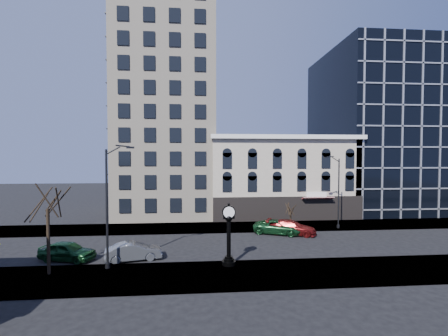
{
  "coord_description": "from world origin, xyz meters",
  "views": [
    {
      "loc": [
        -0.86,
        -31.03,
        9.23
      ],
      "look_at": [
        2.0,
        4.0,
        8.0
      ],
      "focal_mm": 24.0,
      "sensor_mm": 36.0,
      "label": 1
    }
  ],
  "objects": [
    {
      "name": "glass_office",
      "position": [
        32.0,
        20.91,
        14.0
      ],
      "size": [
        20.0,
        20.15,
        28.0
      ],
      "color": "black",
      "rests_on": "ground"
    },
    {
      "name": "victorian_row",
      "position": [
        12.0,
        15.89,
        6.0
      ],
      "size": [
        22.6,
        11.19,
        12.5
      ],
      "color": "#BDB09B",
      "rests_on": "ground"
    },
    {
      "name": "street_lamp_far",
      "position": [
        16.3,
        5.88,
        7.28
      ],
      "size": [
        2.44,
        0.69,
        9.48
      ],
      "rotation": [
        0.0,
        0.0,
        3.31
      ],
      "color": "black",
      "rests_on": "sidewalk_far"
    },
    {
      "name": "car_far_a",
      "position": [
        8.58,
        4.25,
        0.81
      ],
      "size": [
        6.43,
        4.76,
        1.62
      ],
      "primitive_type": "imported",
      "rotation": [
        0.0,
        0.0,
        1.17
      ],
      "color": "#143F1E",
      "rests_on": "ground"
    },
    {
      "name": "street_lamp_near",
      "position": [
        -7.73,
        -5.73,
        7.93
      ],
      "size": [
        2.56,
        1.19,
        10.35
      ],
      "rotation": [
        0.0,
        0.0,
        0.36
      ],
      "color": "black",
      "rests_on": "sidewalk_near"
    },
    {
      "name": "street_clock",
      "position": [
        1.59,
        -6.03,
        2.5
      ],
      "size": [
        1.2,
        1.2,
        5.27
      ],
      "rotation": [
        0.0,
        0.0,
        0.0
      ],
      "color": "black",
      "rests_on": "sidewalk_near"
    },
    {
      "name": "bare_tree_near",
      "position": [
        -12.64,
        -6.9,
        6.35
      ],
      "size": [
        4.8,
        4.8,
        8.25
      ],
      "color": "black",
      "rests_on": "sidewalk_near"
    },
    {
      "name": "cream_tower",
      "position": [
        -6.11,
        18.88,
        19.32
      ],
      "size": [
        15.9,
        15.4,
        42.5
      ],
      "color": "beige",
      "rests_on": "ground"
    },
    {
      "name": "ground",
      "position": [
        0.0,
        0.0,
        0.0
      ],
      "size": [
        160.0,
        160.0,
        0.0
      ],
      "primitive_type": "plane",
      "color": "black",
      "rests_on": "ground"
    },
    {
      "name": "sidewalk_near",
      "position": [
        0.0,
        -8.0,
        0.06
      ],
      "size": [
        160.0,
        6.0,
        0.12
      ],
      "primitive_type": "cube",
      "color": "gray",
      "rests_on": "ground"
    },
    {
      "name": "car_near_b",
      "position": [
        -6.78,
        -3.86,
        0.81
      ],
      "size": [
        5.15,
        2.74,
        1.61
      ],
      "primitive_type": "imported",
      "rotation": [
        0.0,
        0.0,
        1.79
      ],
      "color": "#595B60",
      "rests_on": "ground"
    },
    {
      "name": "bare_tree_far",
      "position": [
        10.79,
        6.37,
        3.01
      ],
      "size": [
        2.24,
        2.24,
        3.85
      ],
      "color": "black",
      "rests_on": "sidewalk_far"
    },
    {
      "name": "sidewalk_far",
      "position": [
        0.0,
        8.0,
        0.06
      ],
      "size": [
        160.0,
        6.0,
        0.12
      ],
      "primitive_type": "cube",
      "color": "gray",
      "rests_on": "ground"
    },
    {
      "name": "car_near_a",
      "position": [
        -12.71,
        -3.43,
        0.85
      ],
      "size": [
        5.31,
        3.16,
        1.69
      ],
      "primitive_type": "imported",
      "rotation": [
        0.0,
        0.0,
        1.32
      ],
      "color": "#143F1E",
      "rests_on": "ground"
    },
    {
      "name": "car_far_b",
      "position": [
        10.08,
        3.81,
        0.85
      ],
      "size": [
        6.3,
        4.44,
        1.69
      ],
      "primitive_type": "imported",
      "rotation": [
        0.0,
        0.0,
        1.18
      ],
      "color": "maroon",
      "rests_on": "ground"
    }
  ]
}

